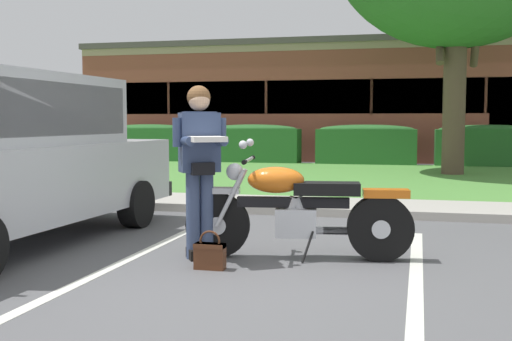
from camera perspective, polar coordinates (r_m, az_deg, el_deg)
The scene contains 14 objects.
ground_plane at distance 5.64m, azimuth -1.31°, elevation -9.40°, with size 140.00×140.00×0.00m, color #565659.
curb_strip at distance 9.01m, azimuth 4.47°, elevation -3.74°, with size 60.00×0.20×0.12m, color #ADA89E.
concrete_walk at distance 9.84m, azimuth 5.26°, elevation -3.15°, with size 60.00×1.50×0.08m, color #ADA89E.
grass_lawn at distance 14.84m, azimuth 8.11°, elevation -0.60°, with size 60.00×8.62×0.06m, color #518E3D.
stall_stripe_0 at distance 6.24m, azimuth -11.92°, elevation -8.09°, with size 0.12×4.40×0.01m, color silver.
stall_stripe_1 at distance 5.65m, azimuth 14.43°, elevation -9.47°, with size 0.12×4.40×0.01m, color silver.
motorcycle at distance 6.16m, azimuth 4.70°, elevation -3.66°, with size 2.24×0.82×1.18m.
rider_person at distance 6.12m, azimuth -5.14°, elevation 1.24°, with size 0.60×0.67×1.70m.
handbag at distance 5.78m, azimuth -4.24°, elevation -7.59°, with size 0.28×0.13×0.36m.
hedge_left at distance 20.85m, azimuth -9.76°, elevation 2.57°, with size 2.89×0.90×1.24m.
hedge_center_left at distance 19.72m, azimuth -0.27°, elevation 2.53°, with size 2.96×0.90×1.24m.
hedge_center_right at distance 19.18m, azimuth 10.04°, elevation 2.40°, with size 2.98×0.90×1.24m.
hedge_right at distance 19.28m, azimuth 20.60°, elevation 2.19°, with size 3.07×0.90×1.24m.
brick_building at distance 25.44m, azimuth 11.16°, elevation 6.04°, with size 20.48×10.43×4.08m.
Camera 1 is at (1.41, -5.29, 1.36)m, focal length 43.74 mm.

